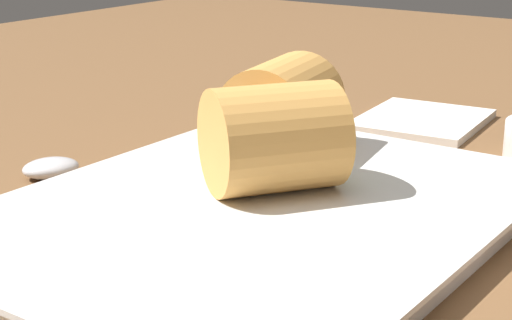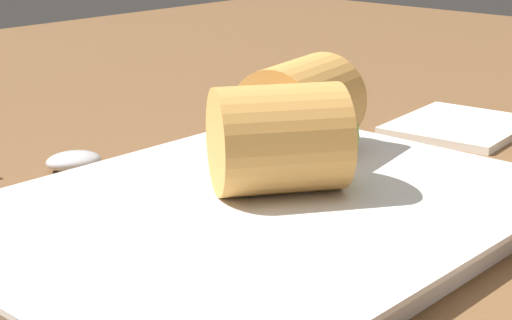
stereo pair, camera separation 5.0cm
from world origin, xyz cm
name	(u,v)px [view 1 (the left image)]	position (x,y,z in cm)	size (l,w,h in cm)	color
table_surface	(176,263)	(0.00, 0.00, 1.00)	(180.00, 140.00, 2.00)	brown
serving_plate	(256,216)	(-3.99, 2.16, 2.76)	(30.88, 23.65, 1.50)	white
roll_front_left	(285,105)	(-12.87, -1.94, 6.40)	(8.30, 7.00, 5.81)	#D19347
roll_front_right	(282,137)	(-6.59, 2.04, 6.40)	(8.93, 8.67, 5.81)	#D19347
spoon	(21,173)	(-2.02, -14.09, 2.54)	(15.92, 9.10, 1.21)	silver
napkin	(422,121)	(-28.93, 0.03, 2.30)	(11.01, 9.64, 0.60)	silver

